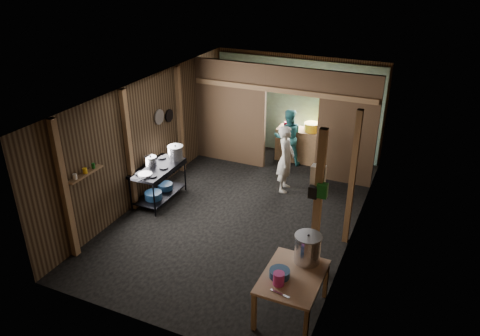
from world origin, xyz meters
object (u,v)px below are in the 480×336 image
at_px(prep_table, 292,294).
at_px(stock_pot, 308,249).
at_px(pink_bucket, 279,279).
at_px(cook, 286,159).
at_px(gas_range, 159,184).
at_px(stove_pot_large, 176,153).
at_px(yellow_tub, 312,127).

height_order(prep_table, stock_pot, stock_pot).
relative_size(prep_table, pink_bucket, 6.02).
relative_size(stock_pot, pink_bucket, 2.48).
height_order(stock_pot, cook, cook).
distance_m(pink_bucket, cook, 4.14).
distance_m(prep_table, pink_bucket, 0.53).
bearing_deg(stock_pot, gas_range, 155.76).
bearing_deg(pink_bucket, gas_range, 146.33).
bearing_deg(cook, pink_bucket, -168.94).
xyz_separation_m(gas_range, stock_pot, (3.80, -1.71, 0.52)).
height_order(prep_table, pink_bucket, pink_bucket).
relative_size(stove_pot_large, pink_bucket, 1.77).
xyz_separation_m(stock_pot, pink_bucket, (-0.21, -0.68, -0.12)).
bearing_deg(prep_table, gas_range, 150.24).
xyz_separation_m(gas_range, prep_table, (3.71, -2.12, -0.05)).
relative_size(prep_table, cook, 0.76).
bearing_deg(gas_range, prep_table, -29.76).
relative_size(stock_pot, cook, 0.31).
bearing_deg(stock_pot, stove_pot_large, 148.83).
relative_size(stove_pot_large, yellow_tub, 0.90).
relative_size(gas_range, stove_pot_large, 3.92).
xyz_separation_m(stove_pot_large, stock_pot, (3.63, -2.19, -0.04)).
distance_m(stock_pot, pink_bucket, 0.72).
xyz_separation_m(stove_pot_large, yellow_tub, (2.28, 2.77, 0.01)).
bearing_deg(stock_pot, prep_table, -101.92).
distance_m(stove_pot_large, cook, 2.43).
xyz_separation_m(stock_pot, yellow_tub, (-1.35, 4.96, 0.04)).
xyz_separation_m(stock_pot, cook, (-1.45, 3.27, -0.15)).
bearing_deg(stove_pot_large, stock_pot, -31.17).
height_order(stock_pot, yellow_tub, stock_pot).
xyz_separation_m(prep_table, cook, (-1.37, 3.68, 0.42)).
bearing_deg(prep_table, cook, 110.35).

